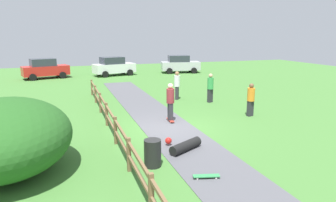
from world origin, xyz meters
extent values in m
plane|color=#427533|center=(0.00, 0.00, 0.00)|extent=(60.00, 60.00, 0.00)
cube|color=#515156|center=(0.00, 0.00, 0.01)|extent=(2.40, 28.00, 0.02)
cube|color=brown|center=(-2.60, -6.43, 0.55)|extent=(0.12, 0.12, 1.10)
cube|color=brown|center=(-2.60, -3.86, 0.55)|extent=(0.12, 0.12, 1.10)
cube|color=brown|center=(-2.60, -1.29, 0.55)|extent=(0.12, 0.12, 1.10)
cube|color=brown|center=(-2.60, 1.29, 0.55)|extent=(0.12, 0.12, 1.10)
cube|color=brown|center=(-2.60, 3.86, 0.55)|extent=(0.12, 0.12, 1.10)
cube|color=brown|center=(-2.60, 6.43, 0.55)|extent=(0.12, 0.12, 1.10)
cube|color=brown|center=(-2.60, 9.00, 0.55)|extent=(0.12, 0.12, 1.10)
cube|color=brown|center=(-2.60, 0.00, 0.50)|extent=(0.08, 18.00, 0.09)
cube|color=brown|center=(-2.60, 0.00, 0.95)|extent=(0.08, 18.00, 0.09)
ellipsoid|color=#23561E|center=(-6.16, -2.71, 1.16)|extent=(3.93, 4.71, 2.32)
cylinder|color=black|center=(-1.80, -3.74, 0.45)|extent=(0.56, 0.56, 0.90)
cube|color=#B23326|center=(0.43, 0.93, 0.09)|extent=(0.24, 0.81, 0.02)
cylinder|color=silver|center=(0.38, 1.22, 0.05)|extent=(0.03, 0.06, 0.06)
cylinder|color=silver|center=(0.52, 1.21, 0.05)|extent=(0.03, 0.06, 0.06)
cylinder|color=silver|center=(0.35, 0.66, 0.05)|extent=(0.03, 0.06, 0.06)
cylinder|color=silver|center=(0.49, 0.65, 0.05)|extent=(0.03, 0.06, 0.06)
cube|color=#2D2D33|center=(0.43, 0.93, 0.53)|extent=(0.22, 0.33, 0.85)
cylinder|color=maroon|center=(0.43, 0.93, 1.30)|extent=(0.40, 0.40, 0.70)
sphere|color=beige|center=(0.43, 0.93, 1.78)|extent=(0.25, 0.25, 0.25)
cylinder|color=black|center=(-0.29, -2.88, 0.20)|extent=(1.45, 1.03, 0.36)
sphere|color=red|center=(-0.71, -2.14, 0.20)|extent=(0.26, 0.26, 0.26)
cube|color=#338C4C|center=(-0.53, -5.11, 0.09)|extent=(0.82, 0.39, 0.02)
cylinder|color=silver|center=(-0.24, -5.11, 0.05)|extent=(0.07, 0.04, 0.06)
cylinder|color=silver|center=(-0.28, -5.25, 0.05)|extent=(0.07, 0.04, 0.06)
cylinder|color=silver|center=(-0.78, -4.97, 0.05)|extent=(0.07, 0.04, 0.06)
cylinder|color=silver|center=(-0.82, -5.11, 0.05)|extent=(0.07, 0.04, 0.06)
cube|color=#2D2D33|center=(4.23, 4.24, 0.43)|extent=(0.37, 0.29, 0.85)
cylinder|color=green|center=(4.23, 4.24, 1.21)|extent=(0.48, 0.48, 0.71)
sphere|color=tan|center=(4.23, 4.24, 1.69)|extent=(0.26, 0.26, 0.26)
cube|color=#2D2D33|center=(4.75, 0.60, 0.41)|extent=(0.36, 0.28, 0.81)
cylinder|color=orange|center=(4.75, 0.60, 1.15)|extent=(0.47, 0.47, 0.68)
sphere|color=brown|center=(4.75, 0.60, 1.61)|extent=(0.24, 0.24, 0.24)
cube|color=#2D2D33|center=(2.56, 5.71, 0.44)|extent=(0.33, 0.38, 0.87)
cylinder|color=white|center=(2.56, 5.71, 1.23)|extent=(0.52, 0.52, 0.73)
sphere|color=#9E704C|center=(2.56, 5.71, 1.73)|extent=(0.26, 0.26, 0.26)
cube|color=silver|center=(0.54, 18.87, 0.77)|extent=(4.49, 2.70, 0.90)
cube|color=#2D333D|center=(0.34, 18.82, 1.57)|extent=(2.52, 2.06, 0.70)
cylinder|color=black|center=(1.63, 20.06, 0.32)|extent=(0.68, 0.39, 0.64)
cylinder|color=black|center=(2.07, 18.36, 0.32)|extent=(0.68, 0.39, 0.64)
cylinder|color=black|center=(-0.99, 19.39, 0.32)|extent=(0.68, 0.39, 0.64)
cylinder|color=black|center=(-0.55, 17.68, 0.32)|extent=(0.68, 0.39, 0.64)
cube|color=red|center=(-6.07, 18.87, 0.77)|extent=(4.49, 2.72, 0.90)
cube|color=#2D333D|center=(-6.26, 18.82, 1.57)|extent=(2.53, 2.07, 0.70)
cylinder|color=black|center=(-4.99, 20.07, 0.32)|extent=(0.68, 0.40, 0.64)
cylinder|color=black|center=(-4.54, 18.37, 0.32)|extent=(0.68, 0.40, 0.64)
cylinder|color=black|center=(-7.60, 19.38, 0.32)|extent=(0.68, 0.40, 0.64)
cylinder|color=black|center=(-7.15, 17.68, 0.32)|extent=(0.68, 0.40, 0.64)
cube|color=#B7B7BC|center=(7.85, 18.87, 0.77)|extent=(4.43, 2.41, 0.90)
cube|color=#2D333D|center=(7.65, 18.91, 1.57)|extent=(2.44, 1.92, 0.70)
cylinder|color=black|center=(9.33, 19.50, 0.32)|extent=(0.67, 0.35, 0.64)
cylinder|color=black|center=(9.03, 17.77, 0.32)|extent=(0.67, 0.35, 0.64)
cylinder|color=black|center=(6.68, 19.98, 0.32)|extent=(0.67, 0.35, 0.64)
cylinder|color=black|center=(6.37, 18.25, 0.32)|extent=(0.67, 0.35, 0.64)
camera|label=1|loc=(-4.30, -12.67, 4.22)|focal=32.56mm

